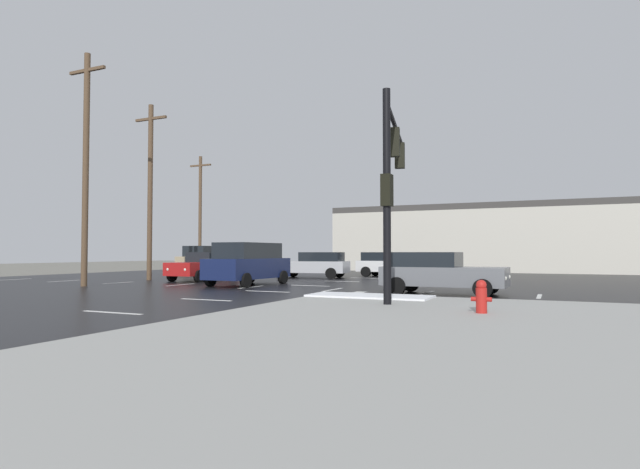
% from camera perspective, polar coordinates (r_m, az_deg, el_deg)
% --- Properties ---
extents(ground_plane, '(120.00, 120.00, 0.00)m').
position_cam_1_polar(ground_plane, '(22.75, -3.25, -5.99)').
color(ground_plane, slate).
extents(road_asphalt, '(44.00, 44.00, 0.02)m').
position_cam_1_polar(road_asphalt, '(22.75, -3.25, -5.96)').
color(road_asphalt, black).
rests_on(road_asphalt, ground_plane).
extents(snow_strip_curbside, '(4.00, 1.60, 0.06)m').
position_cam_1_polar(snow_strip_curbside, '(17.08, 5.46, -6.74)').
color(snow_strip_curbside, white).
rests_on(snow_strip_curbside, sidewalk_corner).
extents(lane_markings, '(36.15, 36.15, 0.01)m').
position_cam_1_polar(lane_markings, '(20.98, -2.08, -6.26)').
color(lane_markings, silver).
rests_on(lane_markings, road_asphalt).
extents(traffic_signal_mast, '(1.29, 5.46, 6.09)m').
position_cam_1_polar(traffic_signal_mast, '(16.34, 7.88, 7.26)').
color(traffic_signal_mast, black).
rests_on(traffic_signal_mast, sidewalk_corner).
extents(fire_hydrant, '(0.48, 0.26, 0.79)m').
position_cam_1_polar(fire_hydrant, '(13.06, 17.33, -6.52)').
color(fire_hydrant, red).
rests_on(fire_hydrant, sidewalk_corner).
extents(strip_building_background, '(23.70, 8.00, 5.50)m').
position_cam_1_polar(strip_building_background, '(46.19, 17.05, -0.45)').
color(strip_building_background, beige).
rests_on(strip_building_background, ground_plane).
extents(sedan_white, '(4.59, 2.14, 1.58)m').
position_cam_1_polar(sedan_white, '(33.74, 7.77, -3.21)').
color(sedan_white, white).
rests_on(sedan_white, road_asphalt).
extents(sedan_red, '(2.09, 4.57, 1.58)m').
position_cam_1_polar(sedan_red, '(29.80, -12.47, -3.35)').
color(sedan_red, '#B21919').
rests_on(sedan_red, road_asphalt).
extents(suv_tan, '(2.24, 4.87, 2.03)m').
position_cam_1_polar(suv_tan, '(38.71, -12.33, -2.67)').
color(suv_tan, tan).
rests_on(suv_tan, road_asphalt).
extents(suv_navy, '(2.29, 4.89, 2.03)m').
position_cam_1_polar(suv_navy, '(25.18, -7.89, -3.10)').
color(suv_navy, '#141E47').
rests_on(suv_navy, road_asphalt).
extents(sedan_grey, '(4.58, 2.13, 1.58)m').
position_cam_1_polar(sedan_grey, '(19.92, 12.95, -4.05)').
color(sedan_grey, slate).
rests_on(sedan_grey, road_asphalt).
extents(sedan_silver, '(4.68, 2.44, 1.58)m').
position_cam_1_polar(sedan_silver, '(31.91, -0.65, -3.30)').
color(sedan_silver, '#B7BABF').
rests_on(sedan_silver, road_asphalt).
extents(utility_pole_mid, '(2.20, 0.28, 10.94)m').
position_cam_1_polar(utility_pole_mid, '(26.73, -24.36, 7.03)').
color(utility_pole_mid, brown).
rests_on(utility_pole_mid, ground_plane).
extents(utility_pole_far, '(2.20, 0.28, 10.05)m').
position_cam_1_polar(utility_pole_far, '(31.18, -18.18, 4.85)').
color(utility_pole_far, brown).
rests_on(utility_pole_far, ground_plane).
extents(utility_pole_distant, '(2.20, 0.28, 10.08)m').
position_cam_1_polar(utility_pole_distant, '(46.89, -13.05, 2.56)').
color(utility_pole_distant, brown).
rests_on(utility_pole_distant, ground_plane).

